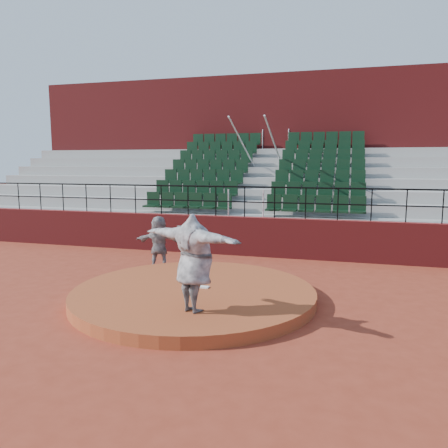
{
  "coord_description": "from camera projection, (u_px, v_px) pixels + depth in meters",
  "views": [
    {
      "loc": [
        3.29,
        -9.06,
        3.1
      ],
      "look_at": [
        0.0,
        2.5,
        1.4
      ],
      "focal_mm": 35.0,
      "sensor_mm": 36.0,
      "label": 1
    }
  ],
  "objects": [
    {
      "name": "boundary_wall",
      "position": [
        244.0,
        236.0,
        14.63
      ],
      "size": [
        24.0,
        0.3,
        1.3
      ],
      "primitive_type": "cube",
      "color": "maroon",
      "rests_on": "ground"
    },
    {
      "name": "fielder",
      "position": [
        159.0,
        242.0,
        12.83
      ],
      "size": [
        1.5,
        0.71,
        1.56
      ],
      "primitive_type": "imported",
      "rotation": [
        0.0,
        0.0,
        3.32
      ],
      "color": "black",
      "rests_on": "ground"
    },
    {
      "name": "seating_deck",
      "position": [
        265.0,
        203.0,
        17.99
      ],
      "size": [
        24.0,
        5.97,
        4.63
      ],
      "color": "#969691",
      "rests_on": "ground"
    },
    {
      "name": "wall_railing",
      "position": [
        245.0,
        195.0,
        14.43
      ],
      "size": [
        24.04,
        0.05,
        1.03
      ],
      "color": "black",
      "rests_on": "boundary_wall"
    },
    {
      "name": "pitcher",
      "position": [
        194.0,
        263.0,
        8.31
      ],
      "size": [
        2.4,
        1.51,
        1.9
      ],
      "primitive_type": "imported",
      "rotation": [
        0.0,
        0.0,
        2.74
      ],
      "color": "black",
      "rests_on": "pitchers_mound"
    },
    {
      "name": "ground",
      "position": [
        194.0,
        299.0,
        9.96
      ],
      "size": [
        90.0,
        90.0,
        0.0
      ],
      "primitive_type": "plane",
      "color": "maroon",
      "rests_on": "ground"
    },
    {
      "name": "pitchers_mound",
      "position": [
        194.0,
        294.0,
        9.94
      ],
      "size": [
        5.5,
        5.5,
        0.25
      ],
      "primitive_type": "cylinder",
      "color": "#9E4623",
      "rests_on": "ground"
    },
    {
      "name": "press_box_facade",
      "position": [
        280.0,
        153.0,
        21.46
      ],
      "size": [
        24.0,
        3.0,
        7.1
      ],
      "primitive_type": "cube",
      "color": "maroon",
      "rests_on": "ground"
    },
    {
      "name": "pitching_rubber",
      "position": [
        196.0,
        286.0,
        10.06
      ],
      "size": [
        0.6,
        0.15,
        0.03
      ],
      "primitive_type": "cube",
      "color": "white",
      "rests_on": "pitchers_mound"
    }
  ]
}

